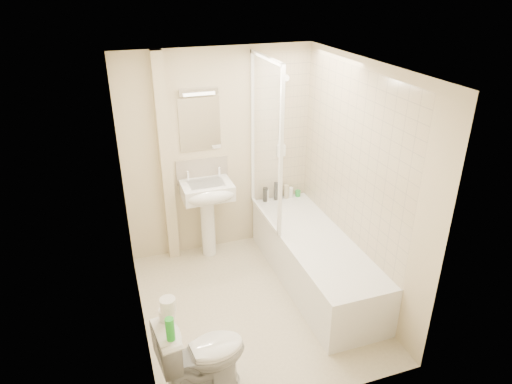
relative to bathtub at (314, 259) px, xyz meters
name	(u,v)px	position (x,y,z in m)	size (l,w,h in m)	color
floor	(254,304)	(-0.75, -0.17, -0.29)	(2.50, 2.50, 0.00)	beige
wall_back	(219,154)	(-0.75, 1.08, 0.91)	(2.20, 0.02, 2.40)	beige
wall_left	(131,219)	(-1.85, -0.17, 0.91)	(0.02, 2.50, 2.40)	beige
wall_right	(359,184)	(0.35, -0.17, 0.91)	(0.02, 2.50, 2.40)	beige
ceiling	(254,67)	(-0.75, -0.17, 2.11)	(2.20, 2.50, 0.02)	white
tile_back	(281,129)	(0.00, 1.06, 1.14)	(0.70, 0.01, 1.75)	beige
tile_right	(351,157)	(0.34, 0.00, 1.14)	(0.01, 2.10, 1.75)	beige
pipe_boxing	(166,163)	(-1.37, 1.02, 0.91)	(0.12, 0.12, 2.40)	beige
splashback	(202,170)	(-0.96, 1.07, 0.74)	(0.60, 0.01, 0.30)	beige
mirror	(200,124)	(-0.96, 1.06, 1.29)	(0.46, 0.01, 0.60)	white
strip_light	(198,91)	(-0.96, 1.04, 1.66)	(0.42, 0.07, 0.07)	silver
bathtub	(314,259)	(0.00, 0.00, 0.00)	(0.70, 2.10, 0.55)	white
shower_screen	(265,142)	(-0.35, 0.63, 1.16)	(0.04, 0.92, 1.80)	white
shower_fixture	(282,120)	(0.00, 1.02, 1.26)	(0.10, 0.16, 0.99)	white
pedestal_sink	(208,199)	(-0.96, 0.84, 0.47)	(0.56, 0.51, 1.09)	white
bottle_black_a	(265,195)	(-0.21, 0.99, 0.35)	(0.06, 0.06, 0.18)	black
bottle_white_a	(267,195)	(-0.19, 0.99, 0.34)	(0.06, 0.06, 0.15)	white
bottle_black_b	(276,191)	(-0.07, 0.99, 0.38)	(0.05, 0.05, 0.23)	black
bottle_blue	(280,195)	(-0.02, 0.99, 0.32)	(0.06, 0.06, 0.11)	navy
bottle_cream	(286,192)	(0.07, 0.99, 0.35)	(0.06, 0.06, 0.17)	beige
bottle_white_b	(291,192)	(0.13, 0.99, 0.33)	(0.06, 0.06, 0.13)	white
bottle_green	(298,193)	(0.22, 0.99, 0.30)	(0.07, 0.07, 0.08)	green
toilet	(202,354)	(-1.47, -1.02, 0.07)	(0.74, 0.48, 0.71)	white
toilet_roll_lower	(167,314)	(-1.70, -0.94, 0.47)	(0.12, 0.12, 0.09)	white
toilet_roll_upper	(168,305)	(-1.69, -0.96, 0.57)	(0.12, 0.12, 0.11)	white
green_bottle	(170,329)	(-1.71, -1.16, 0.52)	(0.06, 0.06, 0.19)	green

